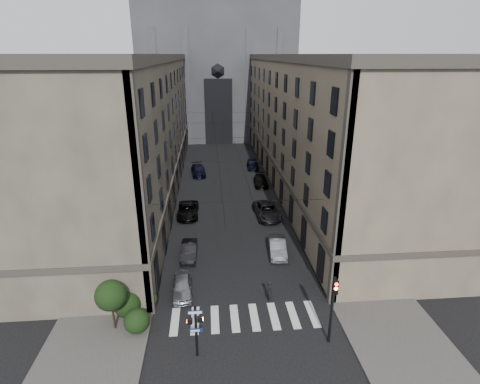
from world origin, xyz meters
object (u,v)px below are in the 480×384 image
object	(u,v)px
car_left_midnear	(189,251)
car_left_far	(198,170)
pedestrian	(270,291)
car_left_midfar	(188,210)
car_right_midfar	(261,181)
car_left_near	(182,286)
traffic_light_right	(333,303)
car_right_near	(277,247)
gothic_tower	(216,59)
car_right_midnear	(267,211)
pedestrian_signal_left	(196,327)
car_right_far	(253,164)

from	to	relation	value
car_left_midnear	car_left_far	size ratio (longest dim) A/B	0.79
car_left_far	pedestrian	size ratio (longest dim) A/B	2.83
car_left_midfar	car_right_midfar	size ratio (longest dim) A/B	1.11
car_left_near	car_right_midfar	bearing A→B (deg)	65.69
traffic_light_right	car_right_midfar	size ratio (longest dim) A/B	1.05
car_right_near	gothic_tower	bearing A→B (deg)	99.12
car_right_near	car_right_midnear	bearing A→B (deg)	93.03
car_right_midnear	car_right_midfar	distance (m)	11.92
traffic_light_right	car_left_midnear	bearing A→B (deg)	129.05
gothic_tower	car_right_near	size ratio (longest dim) A/B	12.63
pedestrian_signal_left	traffic_light_right	xyz separation A→B (m)	(9.11, 0.42, 0.97)
pedestrian_signal_left	car_right_far	distance (m)	43.77
car_right_midnear	pedestrian	world-z (taller)	pedestrian
car_right_far	car_right_midfar	bearing A→B (deg)	-85.76
pedestrian_signal_left	car_right_midfar	xyz separation A→B (m)	(8.93, 33.83, -1.61)
car_left_midfar	car_right_far	distance (m)	22.34
pedestrian	car_left_midnear	bearing A→B (deg)	24.62
car_left_midfar	car_left_far	xyz separation A→B (m)	(0.94, 16.78, 0.03)
traffic_light_right	car_right_midnear	xyz separation A→B (m)	(-1.06, 21.53, -2.47)
car_left_midnear	car_right_near	bearing A→B (deg)	0.86
traffic_light_right	car_right_midnear	bearing A→B (deg)	92.83
gothic_tower	pedestrian_signal_left	size ratio (longest dim) A/B	14.50
car_right_midfar	traffic_light_right	bearing A→B (deg)	-86.57
car_left_midfar	pedestrian	distance (m)	19.17
car_left_midnear	traffic_light_right	bearing A→B (deg)	-49.67
traffic_light_right	car_left_midfar	xyz separation A→B (m)	(-10.74, 22.66, -2.53)
car_left_far	car_right_midnear	bearing A→B (deg)	-69.96
gothic_tower	car_right_midnear	xyz separation A→B (m)	(4.54, -51.51, -16.98)
car_right_midnear	car_right_far	size ratio (longest dim) A/B	1.25
car_left_far	pedestrian	xyz separation A→B (m)	(6.40, -34.49, 0.17)
car_left_near	car_right_far	world-z (taller)	car_right_far
car_left_midnear	car_left_midfar	xyz separation A→B (m)	(-0.57, 10.12, 0.05)
car_left_midfar	car_right_midfar	world-z (taller)	car_left_midfar
pedestrian_signal_left	car_left_midfar	xyz separation A→B (m)	(-1.62, 23.08, -1.56)
pedestrian_signal_left	car_left_near	xyz separation A→B (m)	(-1.37, 7.01, -1.61)
car_left_near	car_left_far	distance (m)	32.85
pedestrian_signal_left	car_right_near	size ratio (longest dim) A/B	0.87
car_right_near	car_right_far	distance (m)	29.99
traffic_light_right	car_left_midnear	size ratio (longest dim) A/B	1.21
car_left_far	pedestrian_signal_left	bearing A→B (deg)	-94.98
pedestrian_signal_left	car_left_midnear	size ratio (longest dim) A/B	0.93
gothic_tower	traffic_light_right	distance (m)	74.67
pedestrian_signal_left	pedestrian	bearing A→B (deg)	43.24
gothic_tower	pedestrian	size ratio (longest dim) A/B	30.27
pedestrian_signal_left	car_right_near	xyz separation A→B (m)	(7.71, 12.89, -1.57)
gothic_tower	car_left_midfar	xyz separation A→B (m)	(-5.14, -50.38, -17.04)
car_left_near	car_left_midnear	xyz separation A→B (m)	(0.32, 5.94, -0.00)
car_left_near	pedestrian_signal_left	bearing A→B (deg)	-82.23
car_left_far	pedestrian	bearing A→B (deg)	-85.46
car_right_midnear	gothic_tower	bearing A→B (deg)	91.67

